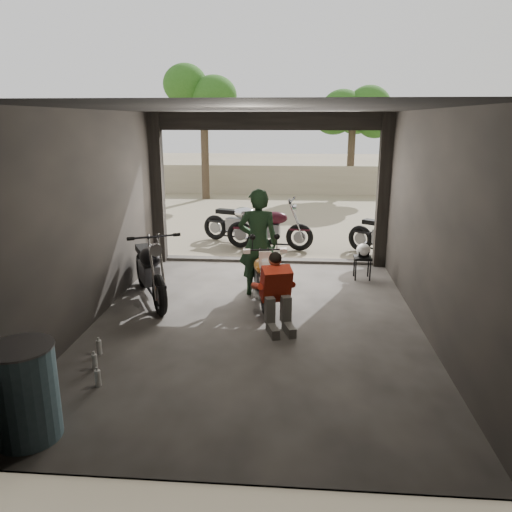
# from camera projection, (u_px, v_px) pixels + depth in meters

# --- Properties ---
(ground) EXTENTS (80.00, 80.00, 0.00)m
(ground) POSITION_uv_depth(u_px,v_px,m) (256.00, 325.00, 7.68)
(ground) COLOR #7A6D56
(ground) RESTS_ON ground
(garage) EXTENTS (7.00, 7.13, 3.20)m
(garage) POSITION_uv_depth(u_px,v_px,m) (258.00, 236.00, 7.86)
(garage) COLOR #2D2B28
(garage) RESTS_ON ground
(boundary_wall) EXTENTS (18.00, 0.30, 1.20)m
(boundary_wall) POSITION_uv_depth(u_px,v_px,m) (283.00, 180.00, 20.98)
(boundary_wall) COLOR gray
(boundary_wall) RESTS_ON ground
(tree_left) EXTENTS (2.20, 2.20, 5.60)m
(tree_left) POSITION_uv_depth(u_px,v_px,m) (203.00, 94.00, 18.87)
(tree_left) COLOR #382B1E
(tree_left) RESTS_ON ground
(tree_right) EXTENTS (2.20, 2.20, 5.00)m
(tree_right) POSITION_uv_depth(u_px,v_px,m) (353.00, 106.00, 19.98)
(tree_right) COLOR #382B1E
(tree_right) RESTS_ON ground
(main_bike) EXTENTS (0.94, 1.70, 1.07)m
(main_bike) POSITION_uv_depth(u_px,v_px,m) (262.00, 271.00, 8.54)
(main_bike) COLOR #F4E0CE
(main_bike) RESTS_ON ground
(left_bike) EXTENTS (1.57, 2.05, 1.28)m
(left_bike) POSITION_uv_depth(u_px,v_px,m) (149.00, 265.00, 8.56)
(left_bike) COLOR black
(left_bike) RESTS_ON ground
(outside_bike_a) EXTENTS (1.96, 1.32, 1.23)m
(outside_bike_a) POSITION_uv_depth(u_px,v_px,m) (240.00, 219.00, 12.67)
(outside_bike_a) COLOR black
(outside_bike_a) RESTS_ON ground
(outside_bike_b) EXTENTS (1.91, 0.97, 1.24)m
(outside_bike_b) POSITION_uv_depth(u_px,v_px,m) (270.00, 224.00, 11.98)
(outside_bike_b) COLOR #400F1B
(outside_bike_b) RESTS_ON ground
(outside_bike_c) EXTENTS (1.84, 1.64, 1.19)m
(outside_bike_c) POSITION_uv_depth(u_px,v_px,m) (388.00, 231.00, 11.34)
(outside_bike_c) COLOR black
(outside_bike_c) RESTS_ON ground
(rider) EXTENTS (0.72, 0.49, 1.92)m
(rider) POSITION_uv_depth(u_px,v_px,m) (258.00, 243.00, 8.74)
(rider) COLOR black
(rider) RESTS_ON ground
(mechanic) EXTENTS (0.78, 0.91, 1.13)m
(mechanic) POSITION_uv_depth(u_px,v_px,m) (278.00, 295.00, 7.33)
(mechanic) COLOR red
(mechanic) RESTS_ON ground
(stool) EXTENTS (0.33, 0.33, 0.46)m
(stool) POSITION_uv_depth(u_px,v_px,m) (362.00, 260.00, 9.75)
(stool) COLOR black
(stool) RESTS_ON ground
(helmet) EXTENTS (0.32, 0.33, 0.26)m
(helmet) POSITION_uv_depth(u_px,v_px,m) (363.00, 250.00, 9.72)
(helmet) COLOR white
(helmet) RESTS_ON stool
(oil_drum) EXTENTS (0.74, 0.74, 0.98)m
(oil_drum) POSITION_uv_depth(u_px,v_px,m) (25.00, 394.00, 4.82)
(oil_drum) COLOR #436471
(oil_drum) RESTS_ON ground
(sign_post) EXTENTS (0.71, 0.08, 2.12)m
(sign_post) POSITION_uv_depth(u_px,v_px,m) (393.00, 192.00, 11.77)
(sign_post) COLOR black
(sign_post) RESTS_ON ground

